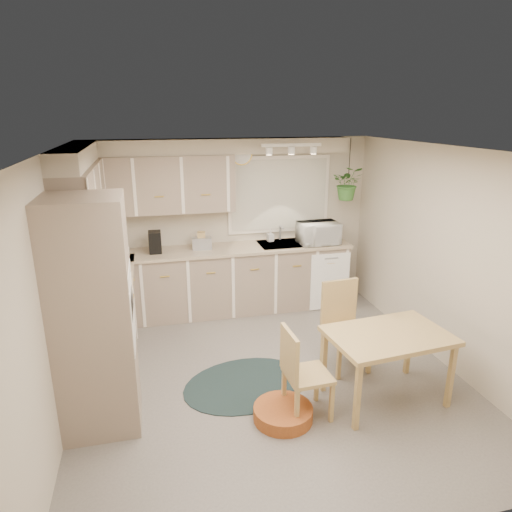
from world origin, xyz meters
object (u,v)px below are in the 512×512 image
Objects in this scene: dining_table at (386,366)px; pet_bed at (283,413)px; chair_back at (347,328)px; braided_rug at (246,384)px; microwave at (318,231)px; chair_left at (308,373)px.

pet_bed is (-1.07, -0.08, -0.29)m from dining_table.
chair_back is 1.75× the size of pet_bed.
braided_rug is 2.58m from microwave.
chair_left is 0.88m from braided_rug.
chair_left is 1.60× the size of pet_bed.
chair_left is (-0.83, -0.05, 0.09)m from dining_table.
dining_table is 1.17× the size of chair_back.
braided_rug is at bearing 156.81° from dining_table.
chair_back reaches higher than dining_table.
chair_back is at bearing 3.87° from braided_rug.
dining_table is 2.49m from microwave.
braided_rug is (-1.29, 0.55, -0.35)m from dining_table.
chair_left is 2.70m from microwave.
dining_table is 2.03× the size of microwave.
chair_left is 0.98m from chair_back.
dining_table reaches higher than braided_rug.
chair_back is 1.87m from microwave.
microwave is (0.30, 1.73, 0.64)m from chair_back.
chair_back is at bearing 37.18° from pet_bed.
chair_back is 1.25m from pet_bed.
chair_back is 1.25m from braided_rug.
microwave reaches higher than chair_back.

